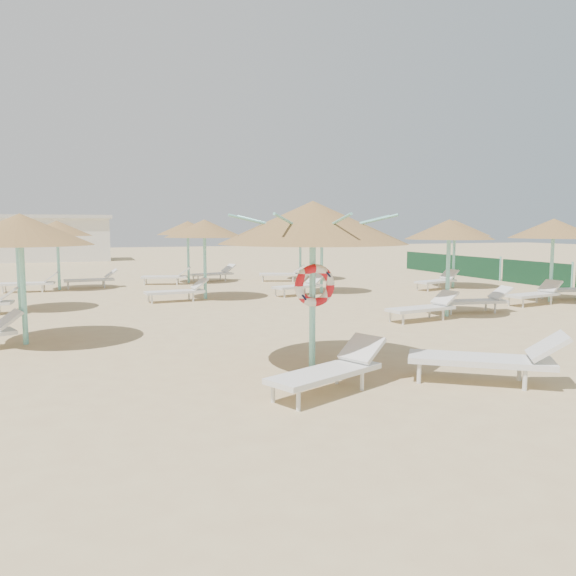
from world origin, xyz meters
name	(u,v)px	position (x,y,z in m)	size (l,w,h in m)	color
ground	(322,373)	(0.00, 0.00, 0.00)	(120.00, 120.00, 0.00)	tan
main_palapa	(313,223)	(-0.03, 0.38, 2.51)	(3.22, 3.22, 2.89)	#7EDACE
lounger_main_a	(331,369)	(-0.31, -1.05, 0.36)	(2.12, 1.40, 0.75)	silver
lounger_main_b	(490,358)	(2.24, -1.45, 0.41)	(2.33, 1.91, 0.85)	silver
palapa_field	(271,231)	(2.44, 10.16, 2.30)	(20.40, 14.50, 2.72)	#7EDACE
service_hut	(50,238)	(-6.00, 35.00, 1.64)	(8.40, 4.40, 3.25)	silver
windbreak_fence	(536,273)	(14.00, 9.96, 0.50)	(0.08, 19.84, 1.10)	#184A24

